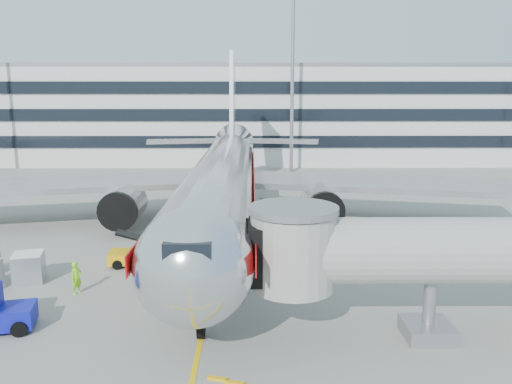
{
  "coord_description": "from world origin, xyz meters",
  "views": [
    {
      "loc": [
        2.38,
        -29.37,
        11.11
      ],
      "look_at": [
        2.65,
        6.65,
        4.0
      ],
      "focal_mm": 35.0,
      "sensor_mm": 36.0,
      "label": 1
    }
  ],
  "objects_px": {
    "main_jet": "(224,178)",
    "cargo_container_front": "(29,267)",
    "ramp_worker": "(76,278)",
    "belt_loader": "(145,255)"
  },
  "relations": [
    {
      "from": "main_jet",
      "to": "cargo_container_front",
      "type": "height_order",
      "value": "main_jet"
    },
    {
      "from": "cargo_container_front",
      "to": "ramp_worker",
      "type": "height_order",
      "value": "ramp_worker"
    },
    {
      "from": "belt_loader",
      "to": "ramp_worker",
      "type": "xyz_separation_m",
      "value": [
        -2.81,
        -4.93,
        0.27
      ]
    },
    {
      "from": "main_jet",
      "to": "cargo_container_front",
      "type": "distance_m",
      "value": 17.06
    },
    {
      "from": "belt_loader",
      "to": "ramp_worker",
      "type": "height_order",
      "value": "belt_loader"
    },
    {
      "from": "main_jet",
      "to": "belt_loader",
      "type": "relative_size",
      "value": 10.24
    },
    {
      "from": "belt_loader",
      "to": "ramp_worker",
      "type": "distance_m",
      "value": 5.68
    },
    {
      "from": "main_jet",
      "to": "ramp_worker",
      "type": "height_order",
      "value": "main_jet"
    },
    {
      "from": "main_jet",
      "to": "ramp_worker",
      "type": "distance_m",
      "value": 16.65
    },
    {
      "from": "main_jet",
      "to": "cargo_container_front",
      "type": "bearing_deg",
      "value": -131.26
    }
  ]
}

